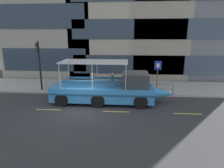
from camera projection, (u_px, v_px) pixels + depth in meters
ground_plane at (84, 107)px, 13.92m from camera, size 120.00×120.00×0.00m
sidewalk at (96, 86)px, 19.31m from camera, size 32.00×4.80×0.18m
curb_edge at (91, 94)px, 16.90m from camera, size 32.00×0.18×0.18m
lane_centreline at (82, 111)px, 13.34m from camera, size 25.80×0.12×0.01m
curb_guardrail at (108, 86)px, 16.96m from camera, size 11.40×0.09×0.82m
traffic_light_pole at (39, 61)px, 17.08m from camera, size 0.24×0.46×4.42m
parking_sign at (158, 71)px, 16.64m from camera, size 0.60×0.12×2.76m
duck_tour_boat at (109, 89)px, 14.75m from camera, size 9.55×2.57×3.23m
pedestrian_near_bow at (145, 78)px, 18.03m from camera, size 0.47×0.24×1.65m
pedestrian_mid_left at (112, 79)px, 17.83m from camera, size 0.31×0.37×1.54m
pedestrian_mid_right at (92, 79)px, 17.75m from camera, size 0.22×0.46×1.59m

